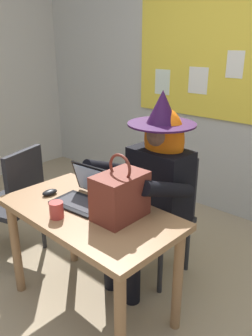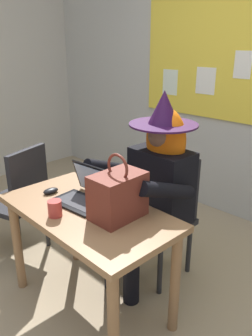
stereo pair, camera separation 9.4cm
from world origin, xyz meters
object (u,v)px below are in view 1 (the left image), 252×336
Objects in this scene: computer_mouse at (50,192)px; coffee_mug at (57,210)px; chair_spare_by_window at (16,198)px; person_costumed at (154,178)px; desk_main at (89,227)px; handbag at (120,195)px; laptop at (85,194)px; chair_at_desk at (163,208)px.

coffee_mug is at bearing -24.01° from computer_mouse.
chair_spare_by_window reaches higher than coffee_mug.
coffee_mug is 0.10× the size of chair_spare_by_window.
computer_mouse is at bearing 150.96° from coffee_mug.
coffee_mug is (-0.14, -0.72, -0.01)m from person_costumed.
handbag reaches higher than desk_main.
laptop reaches higher than desk_main.
chair_spare_by_window is at bearing 179.52° from desk_main.
person_costumed is at bearing 82.18° from desk_main.
laptop is 0.26m from computer_mouse.
person_costumed is 0.73m from coffee_mug.
person_costumed is 1.49× the size of chair_spare_by_window.
chair_spare_by_window is at bearing -54.53° from chair_at_desk.
handbag reaches higher than computer_mouse.
computer_mouse is 0.11× the size of chair_spare_by_window.
laptop is 3.40× the size of computer_mouse.
coffee_mug is at bearing -9.39° from chair_at_desk.
chair_at_desk is 0.66× the size of person_costumed.
desk_main is 3.19× the size of laptop.
chair_spare_by_window is (-0.92, -0.53, -0.26)m from person_costumed.
person_costumed is 14.39× the size of coffee_mug.
handbag is 3.98× the size of coffee_mug.
desk_main is 0.83× the size of person_costumed.
handbag is (0.12, -0.60, 0.35)m from chair_at_desk.
coffee_mug is 0.84m from chair_spare_by_window.
laptop is 3.72× the size of coffee_mug.
handbag is at bearing 17.37° from person_costumed.
computer_mouse is 0.32m from coffee_mug.
desk_main is at bearing -161.75° from handbag.
desk_main is at bearing 162.40° from chair_spare_by_window.
desk_main is 0.37m from computer_mouse.
laptop reaches higher than computer_mouse.
desk_main is 0.33m from handbag.
chair_at_desk reaches higher than computer_mouse.
chair_at_desk reaches higher than coffee_mug.
coffee_mug is (0.28, -0.15, 0.03)m from computer_mouse.
handbag is (0.20, 0.06, 0.25)m from desk_main.
person_costumed is at bearing -167.16° from chair_spare_by_window.
chair_at_desk is 0.30m from person_costumed.
chair_spare_by_window reaches higher than desk_main.
person_costumed reaches higher than chair_spare_by_window.
computer_mouse is at bearing 159.20° from chair_spare_by_window.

